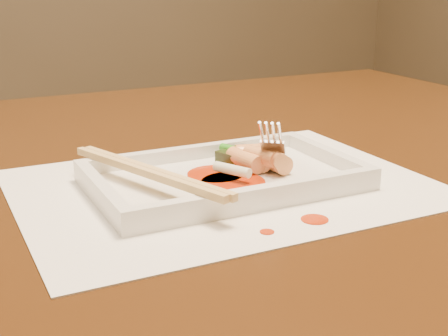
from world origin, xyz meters
name	(u,v)px	position (x,y,z in m)	size (l,w,h in m)	color
table	(123,256)	(0.00, 0.00, 0.65)	(1.40, 0.90, 0.75)	black
placemat	(224,186)	(0.08, -0.10, 0.75)	(0.40, 0.30, 0.00)	white
sauce_splatter_a	(315,219)	(0.11, -0.21, 0.75)	(0.02, 0.02, 0.00)	#BD2905
sauce_splatter_b	(267,232)	(0.06, -0.22, 0.75)	(0.01, 0.01, 0.00)	#BD2905
plate_base	(224,181)	(0.08, -0.10, 0.76)	(0.26, 0.16, 0.01)	white
plate_rim_far	(194,152)	(0.08, -0.02, 0.77)	(0.26, 0.01, 0.01)	white
plate_rim_near	(261,194)	(0.08, -0.17, 0.77)	(0.26, 0.01, 0.01)	white
plate_rim_left	(101,190)	(-0.05, -0.10, 0.77)	(0.01, 0.14, 0.01)	white
plate_rim_right	(328,155)	(0.20, -0.10, 0.77)	(0.01, 0.14, 0.01)	white
veg_piece	(237,156)	(0.11, -0.06, 0.77)	(0.04, 0.03, 0.01)	black
scallion_white	(232,170)	(0.08, -0.11, 0.77)	(0.01, 0.01, 0.04)	#EAEACC
scallion_green	(252,155)	(0.12, -0.08, 0.77)	(0.01, 0.01, 0.09)	#278D16
chopstick_a	(145,172)	(0.00, -0.10, 0.78)	(0.01, 0.21, 0.01)	tan
chopstick_b	(153,171)	(0.00, -0.10, 0.78)	(0.01, 0.21, 0.01)	tan
fork	(277,95)	(0.15, -0.08, 0.83)	(0.09, 0.10, 0.14)	silver
sauce_blob_0	(233,182)	(0.08, -0.12, 0.76)	(0.06, 0.06, 0.00)	#BD2905
sauce_blob_1	(216,174)	(0.08, -0.09, 0.76)	(0.06, 0.06, 0.00)	#BD2905
rice_cake_0	(253,153)	(0.13, -0.07, 0.77)	(0.02, 0.02, 0.04)	#F9BC74
rice_cake_1	(272,160)	(0.13, -0.10, 0.77)	(0.02, 0.02, 0.05)	#F9BC74
rice_cake_2	(272,156)	(0.13, -0.10, 0.78)	(0.02, 0.02, 0.04)	#F9BC74
rice_cake_3	(260,158)	(0.13, -0.08, 0.77)	(0.02, 0.02, 0.04)	#F9BC74
rice_cake_4	(245,160)	(0.11, -0.08, 0.77)	(0.02, 0.02, 0.05)	#F9BC74
rice_cake_5	(261,156)	(0.12, -0.10, 0.78)	(0.02, 0.02, 0.04)	#F9BC74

